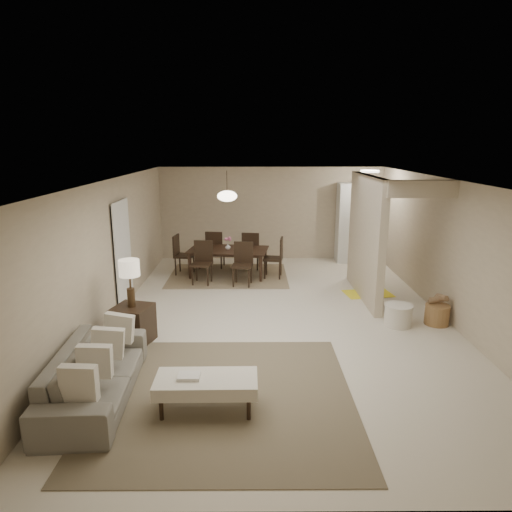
{
  "coord_description": "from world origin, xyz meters",
  "views": [
    {
      "loc": [
        -0.49,
        -7.8,
        3.11
      ],
      "look_at": [
        -0.43,
        0.5,
        1.05
      ],
      "focal_mm": 32.0,
      "sensor_mm": 36.0,
      "label": 1
    }
  ],
  "objects_px": {
    "round_pouf": "(398,315)",
    "sofa": "(95,374)",
    "ottoman_bench": "(206,384)",
    "dining_table": "(228,263)",
    "side_table": "(133,325)",
    "wicker_basket": "(437,315)",
    "pantry_cabinet": "(360,223)"
  },
  "relations": [
    {
      "from": "round_pouf",
      "to": "sofa",
      "type": "bearing_deg",
      "value": -152.87
    },
    {
      "from": "ottoman_bench",
      "to": "dining_table",
      "type": "distance_m",
      "value": 5.71
    },
    {
      "from": "sofa",
      "to": "side_table",
      "type": "xyz_separation_m",
      "value": [
        0.05,
        1.63,
        -0.02
      ]
    },
    {
      "from": "wicker_basket",
      "to": "ottoman_bench",
      "type": "bearing_deg",
      "value": -144.97
    },
    {
      "from": "sofa",
      "to": "round_pouf",
      "type": "distance_m",
      "value": 5.05
    },
    {
      "from": "side_table",
      "to": "dining_table",
      "type": "xyz_separation_m",
      "value": [
        1.31,
        3.78,
        0.02
      ]
    },
    {
      "from": "side_table",
      "to": "sofa",
      "type": "bearing_deg",
      "value": -91.76
    },
    {
      "from": "wicker_basket",
      "to": "dining_table",
      "type": "relative_size",
      "value": 0.23
    },
    {
      "from": "sofa",
      "to": "round_pouf",
      "type": "height_order",
      "value": "sofa"
    },
    {
      "from": "wicker_basket",
      "to": "pantry_cabinet",
      "type": "bearing_deg",
      "value": 95.15
    },
    {
      "from": "pantry_cabinet",
      "to": "dining_table",
      "type": "xyz_separation_m",
      "value": [
        -3.44,
        -1.39,
        -0.72
      ]
    },
    {
      "from": "pantry_cabinet",
      "to": "wicker_basket",
      "type": "bearing_deg",
      "value": -84.85
    },
    {
      "from": "round_pouf",
      "to": "dining_table",
      "type": "xyz_separation_m",
      "value": [
        -3.13,
        3.11,
        0.14
      ]
    },
    {
      "from": "wicker_basket",
      "to": "dining_table",
      "type": "height_order",
      "value": "dining_table"
    },
    {
      "from": "round_pouf",
      "to": "dining_table",
      "type": "bearing_deg",
      "value": 135.24
    },
    {
      "from": "dining_table",
      "to": "pantry_cabinet",
      "type": "bearing_deg",
      "value": 30.12
    },
    {
      "from": "pantry_cabinet",
      "to": "side_table",
      "type": "xyz_separation_m",
      "value": [
        -4.75,
        -5.17,
        -0.75
      ]
    },
    {
      "from": "sofa",
      "to": "ottoman_bench",
      "type": "bearing_deg",
      "value": -104.9
    },
    {
      "from": "round_pouf",
      "to": "wicker_basket",
      "type": "bearing_deg",
      "value": 4.42
    },
    {
      "from": "ottoman_bench",
      "to": "dining_table",
      "type": "bearing_deg",
      "value": 89.82
    },
    {
      "from": "pantry_cabinet",
      "to": "round_pouf",
      "type": "relative_size",
      "value": 4.33
    },
    {
      "from": "sofa",
      "to": "wicker_basket",
      "type": "distance_m",
      "value": 5.71
    },
    {
      "from": "side_table",
      "to": "dining_table",
      "type": "distance_m",
      "value": 4.0
    },
    {
      "from": "round_pouf",
      "to": "side_table",
      "type": "bearing_deg",
      "value": -171.38
    },
    {
      "from": "side_table",
      "to": "pantry_cabinet",
      "type": "bearing_deg",
      "value": 47.42
    },
    {
      "from": "pantry_cabinet",
      "to": "sofa",
      "type": "distance_m",
      "value": 8.35
    },
    {
      "from": "sofa",
      "to": "wicker_basket",
      "type": "relative_size",
      "value": 5.3
    },
    {
      "from": "side_table",
      "to": "wicker_basket",
      "type": "bearing_deg",
      "value": 8.05
    },
    {
      "from": "pantry_cabinet",
      "to": "round_pouf",
      "type": "bearing_deg",
      "value": -93.86
    },
    {
      "from": "ottoman_bench",
      "to": "wicker_basket",
      "type": "bearing_deg",
      "value": 34.4
    },
    {
      "from": "pantry_cabinet",
      "to": "round_pouf",
      "type": "xyz_separation_m",
      "value": [
        -0.3,
        -4.49,
        -0.86
      ]
    },
    {
      "from": "pantry_cabinet",
      "to": "wicker_basket",
      "type": "xyz_separation_m",
      "value": [
        0.4,
        -4.44,
        -0.87
      ]
    }
  ]
}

